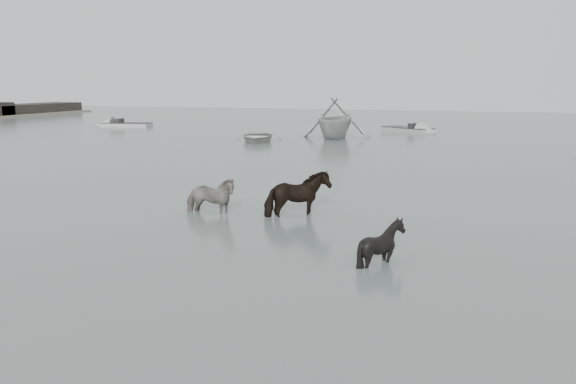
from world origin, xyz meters
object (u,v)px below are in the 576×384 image
Objects in this scene: pony_black at (382,235)px; rowboat_lead at (257,135)px; pony_pinto at (210,190)px; pony_dark at (298,190)px.

pony_black reaches higher than rowboat_lead.
pony_pinto is 6.55m from pony_black.
rowboat_lead is at bearing 13.70° from pony_black.
pony_pinto is at bearing -87.90° from rowboat_lead.
pony_pinto is at bearing 125.73° from pony_dark.
rowboat_lead is (-6.34, 20.32, -0.26)m from pony_pinto.
pony_black is at bearing -125.41° from pony_pinto.
pony_pinto is 2.72m from pony_dark.
pony_black is 0.30× the size of rowboat_lead.
pony_dark is 0.38× the size of rowboat_lead.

